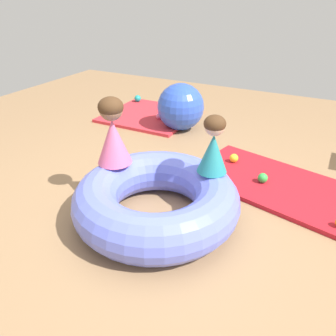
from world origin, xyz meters
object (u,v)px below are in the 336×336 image
(child_in_pink, at_px, (113,132))
(play_ball_pink, at_px, (159,116))
(play_ball_green, at_px, (263,178))
(exercise_ball_large, at_px, (181,107))
(play_ball_blue, at_px, (164,106))
(play_ball_teal_second, at_px, (138,98))
(inflatable_cushion, at_px, (156,200))
(child_in_teal, at_px, (213,145))
(play_ball_red, at_px, (178,115))
(play_ball_yellow, at_px, (234,158))

(child_in_pink, height_order, play_ball_pink, child_in_pink)
(play_ball_green, distance_m, exercise_ball_large, 1.61)
(play_ball_green, bearing_deg, play_ball_blue, 140.74)
(play_ball_green, xyz_separation_m, play_ball_teal_second, (-2.34, 1.58, 0.01))
(inflatable_cushion, relative_size, child_in_teal, 2.81)
(inflatable_cushion, relative_size, child_in_pink, 2.35)
(play_ball_red, bearing_deg, play_ball_blue, 141.64)
(play_ball_yellow, height_order, exercise_ball_large, exercise_ball_large)
(play_ball_teal_second, bearing_deg, inflatable_cushion, -55.31)
(exercise_ball_large, bearing_deg, play_ball_teal_second, 148.54)
(play_ball_red, bearing_deg, child_in_pink, -79.33)
(play_ball_red, relative_size, play_ball_teal_second, 0.83)
(child_in_pink, bearing_deg, exercise_ball_large, 43.40)
(child_in_teal, bearing_deg, child_in_pink, -85.23)
(child_in_teal, relative_size, exercise_ball_large, 0.78)
(play_ball_teal_second, xyz_separation_m, exercise_ball_large, (1.04, -0.64, 0.20))
(inflatable_cushion, distance_m, play_ball_pink, 2.19)
(play_ball_red, xyz_separation_m, play_ball_yellow, (1.08, -0.92, 0.00))
(play_ball_pink, xyz_separation_m, play_ball_green, (1.66, -1.04, 0.01))
(child_in_teal, relative_size, child_in_pink, 0.84)
(inflatable_cushion, height_order, exercise_ball_large, exercise_ball_large)
(play_ball_blue, relative_size, exercise_ball_large, 0.12)
(play_ball_blue, height_order, play_ball_green, play_ball_green)
(child_in_pink, height_order, play_ball_red, child_in_pink)
(play_ball_red, relative_size, exercise_ball_large, 0.14)
(play_ball_red, xyz_separation_m, play_ball_green, (1.45, -1.19, 0.00))
(child_in_teal, height_order, play_ball_green, child_in_teal)
(play_ball_pink, height_order, play_ball_red, play_ball_red)
(inflatable_cushion, bearing_deg, play_ball_blue, 116.67)
(play_ball_green, height_order, play_ball_teal_second, play_ball_teal_second)
(child_in_teal, relative_size, play_ball_blue, 6.70)
(inflatable_cushion, bearing_deg, exercise_ball_large, 109.98)
(exercise_ball_large, bearing_deg, play_ball_yellow, -35.75)
(child_in_teal, height_order, play_ball_red, child_in_teal)
(play_ball_pink, distance_m, exercise_ball_large, 0.44)
(play_ball_yellow, relative_size, play_ball_teal_second, 0.87)
(exercise_ball_large, bearing_deg, child_in_teal, -56.65)
(child_in_pink, xyz_separation_m, play_ball_yellow, (0.71, 1.05, -0.54))
(child_in_teal, bearing_deg, play_ball_green, 140.04)
(inflatable_cushion, relative_size, play_ball_green, 14.28)
(child_in_teal, xyz_separation_m, play_ball_blue, (-1.52, 2.05, -0.50))
(child_in_pink, bearing_deg, play_ball_blue, 54.39)
(play_ball_green, bearing_deg, child_in_teal, -118.68)
(play_ball_green, bearing_deg, play_ball_red, 140.51)
(child_in_pink, bearing_deg, inflatable_cushion, -67.37)
(child_in_teal, height_order, child_in_pink, child_in_pink)
(play_ball_red, bearing_deg, child_in_teal, -56.88)
(play_ball_yellow, height_order, play_ball_teal_second, play_ball_teal_second)
(child_in_pink, distance_m, play_ball_yellow, 1.38)
(play_ball_pink, xyz_separation_m, play_ball_red, (0.22, 0.15, 0.00))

